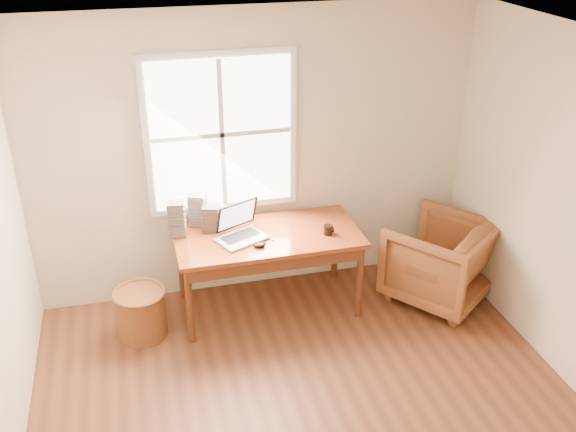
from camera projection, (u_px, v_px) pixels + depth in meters
name	position (u px, v px, depth m)	size (l,w,h in m)	color
room_shell	(323.00, 276.00, 3.87)	(4.04, 4.54, 2.64)	brown
desk	(268.00, 236.00, 5.55)	(1.60, 0.80, 0.04)	brown
armchair	(439.00, 260.00, 5.85)	(0.83, 0.85, 0.78)	brown
wicker_stool	(141.00, 314.00, 5.42)	(0.42, 0.42, 0.42)	brown
laptop	(241.00, 223.00, 5.38)	(0.43, 0.46, 0.33)	#A8AAAF
mouse	(259.00, 245.00, 5.33)	(0.11, 0.06, 0.04)	black
coffee_mug	(328.00, 230.00, 5.52)	(0.08, 0.08, 0.09)	black
cd_stack_a	(198.00, 210.00, 5.65)	(0.15, 0.13, 0.29)	#ACB0B7
cd_stack_b	(212.00, 218.00, 5.56)	(0.15, 0.13, 0.23)	#242529
cd_stack_c	(177.00, 219.00, 5.46)	(0.14, 0.12, 0.31)	#92919D
cd_stack_d	(219.00, 218.00, 5.61)	(0.15, 0.13, 0.19)	#ACB1B8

